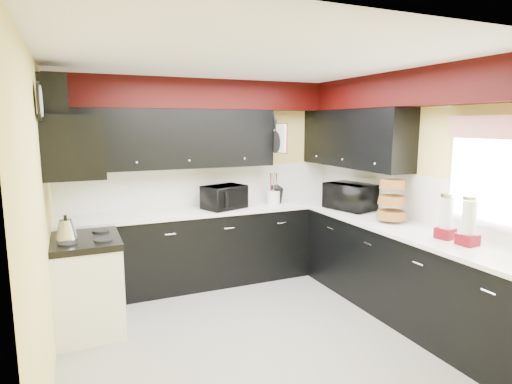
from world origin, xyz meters
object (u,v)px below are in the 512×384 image
kettle (66,229)px  toaster_oven (225,197)px  microwave (350,196)px  utensil_crock (273,197)px  knife_block (276,195)px

kettle → toaster_oven: bearing=20.3°
microwave → kettle: (-3.19, -0.00, -0.09)m
microwave → utensil_crock: bearing=31.4°
toaster_oven → knife_block: 0.74m
microwave → utensil_crock: microwave is taller
toaster_oven → microwave: bearing=-45.9°
toaster_oven → microwave: 1.54m
kettle → microwave: bearing=0.1°
toaster_oven → knife_block: toaster_oven is taller
knife_block → kettle: size_ratio=1.13×
microwave → knife_block: 0.98m
microwave → kettle: bearing=75.4°
toaster_oven → utensil_crock: toaster_oven is taller
microwave → kettle: size_ratio=2.88×
utensil_crock → knife_block: size_ratio=0.78×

